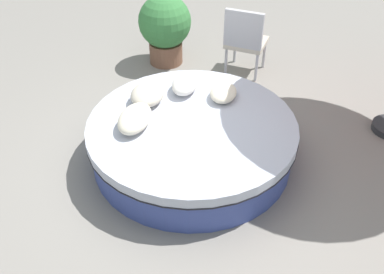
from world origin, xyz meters
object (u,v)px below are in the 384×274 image
object	(u,v)px
throw_pillow_2	(147,94)
throw_pillow_1	(185,83)
throw_pillow_0	(223,93)
planter	(165,26)
round_bed	(192,140)
throw_pillow_3	(135,118)
patio_chair	(245,38)

from	to	relation	value
throw_pillow_2	throw_pillow_1	bearing A→B (deg)	132.59
throw_pillow_1	throw_pillow_2	distance (m)	0.47
throw_pillow_1	throw_pillow_2	size ratio (longest dim) A/B	1.01
throw_pillow_0	planter	bearing A→B (deg)	-143.60
round_bed	throw_pillow_0	world-z (taller)	throw_pillow_0
throw_pillow_0	throw_pillow_2	world-z (taller)	throw_pillow_2
throw_pillow_2	throw_pillow_3	size ratio (longest dim) A/B	0.88
throw_pillow_3	planter	world-z (taller)	planter
throw_pillow_0	throw_pillow_2	size ratio (longest dim) A/B	0.88
patio_chair	throw_pillow_3	bearing A→B (deg)	-102.93
throw_pillow_2	patio_chair	bearing A→B (deg)	152.92
round_bed	throw_pillow_2	size ratio (longest dim) A/B	4.77
planter	throw_pillow_3	bearing A→B (deg)	8.26
patio_chair	round_bed	bearing A→B (deg)	-89.66
throw_pillow_3	planter	bearing A→B (deg)	-171.74
throw_pillow_0	planter	world-z (taller)	planter
planter	round_bed	bearing A→B (deg)	23.28
planter	throw_pillow_1	bearing A→B (deg)	24.46
throw_pillow_3	planter	size ratio (longest dim) A/B	0.52
throw_pillow_3	throw_pillow_1	bearing A→B (deg)	156.56
round_bed	throw_pillow_1	xyz separation A→B (m)	(-0.59, -0.22, 0.33)
throw_pillow_0	throw_pillow_1	distance (m)	0.46
throw_pillow_0	throw_pillow_3	distance (m)	1.06
throw_pillow_0	planter	distance (m)	1.87
round_bed	throw_pillow_3	xyz separation A→B (m)	(0.18, -0.55, 0.32)
throw_pillow_1	throw_pillow_3	distance (m)	0.84
round_bed	throw_pillow_0	size ratio (longest dim) A/B	5.46
throw_pillow_3	patio_chair	world-z (taller)	patio_chair
throw_pillow_1	planter	world-z (taller)	planter
throw_pillow_0	throw_pillow_1	xyz separation A→B (m)	(-0.06, -0.45, 0.02)
throw_pillow_2	throw_pillow_3	bearing A→B (deg)	1.43
round_bed	throw_pillow_3	distance (m)	0.67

